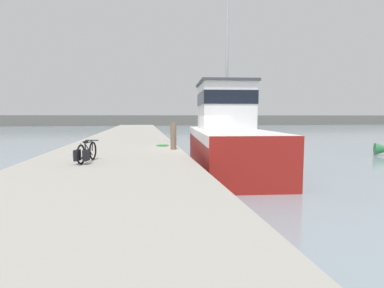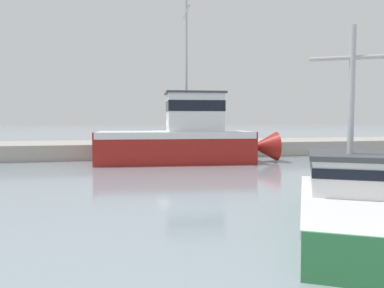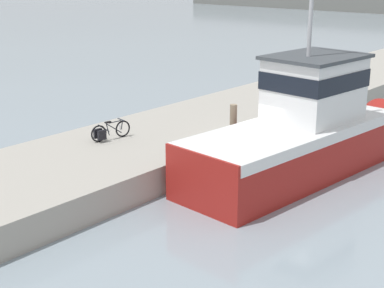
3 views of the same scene
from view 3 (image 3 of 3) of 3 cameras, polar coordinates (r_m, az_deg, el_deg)
ground_plane at (r=21.99m, az=6.82°, el=-2.09°), size 320.00×320.00×0.00m
dock_pier at (r=23.91m, az=-0.35°, el=0.88°), size 5.61×80.00×0.99m
fishing_boat_main at (r=21.04m, az=10.70°, el=1.33°), size 3.85×10.93×10.25m
bicycle_touring at (r=21.66m, az=-8.23°, el=1.18°), size 0.62×1.64×0.70m
mooring_post at (r=21.95m, az=4.03°, el=2.31°), size 0.27×0.27×1.20m
hose_coil at (r=23.64m, az=5.66°, el=1.91°), size 0.63×0.63×0.05m
water_bottle_on_curb at (r=23.03m, az=-7.04°, el=1.64°), size 0.08×0.08×0.20m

